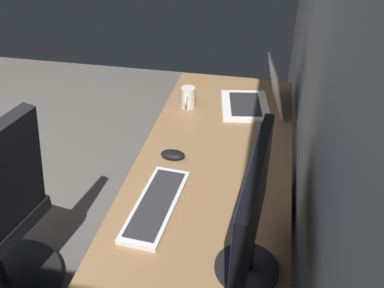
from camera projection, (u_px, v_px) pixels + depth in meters
wall_back at (344, 72)px, 1.16m from camera, size 4.43×0.10×2.60m
desk at (205, 207)px, 1.64m from camera, size 2.14×0.65×0.73m
drawer_pedestal at (214, 241)px, 1.91m from camera, size 0.40×0.51×0.69m
monitor_primary at (252, 211)px, 1.17m from camera, size 0.49×0.20×0.42m
laptop_left at (257, 97)px, 2.15m from camera, size 0.36×0.34×0.24m
keyboard_main at (156, 204)px, 1.54m from camera, size 0.43×0.17×0.02m
mouse_spare at (173, 155)px, 1.79m from camera, size 0.06×0.10×0.03m
coffee_mug at (188, 98)px, 2.14m from camera, size 0.11×0.07×0.11m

